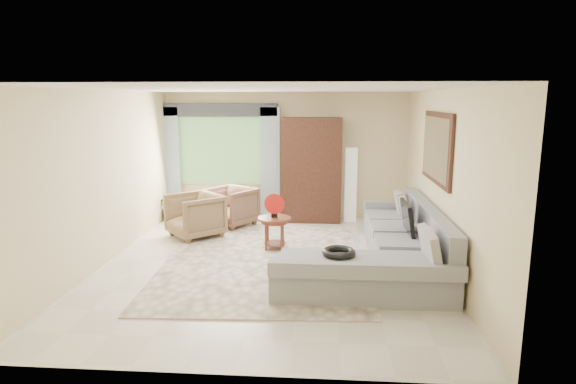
# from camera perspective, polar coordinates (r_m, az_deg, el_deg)

# --- Properties ---
(ground) EXTENTS (6.00, 6.00, 0.00)m
(ground) POSITION_cam_1_polar(r_m,az_deg,el_deg) (7.39, -2.16, -8.52)
(ground) COLOR silver
(ground) RESTS_ON ground
(area_rug) EXTENTS (3.16, 4.12, 0.02)m
(area_rug) POSITION_cam_1_polar(r_m,az_deg,el_deg) (7.47, -2.92, -8.20)
(area_rug) COLOR beige
(area_rug) RESTS_ON ground
(sectional_sofa) EXTENTS (2.30, 3.46, 0.90)m
(sectional_sofa) POSITION_cam_1_polar(r_m,az_deg,el_deg) (7.16, 12.11, -7.02)
(sectional_sofa) COLOR gray
(sectional_sofa) RESTS_ON ground
(tv_screen) EXTENTS (0.14, 0.74, 0.48)m
(tv_screen) POSITION_cam_1_polar(r_m,az_deg,el_deg) (7.38, 13.97, -3.01)
(tv_screen) COLOR black
(tv_screen) RESTS_ON sectional_sofa
(garden_hose) EXTENTS (0.43, 0.43, 0.09)m
(garden_hose) POSITION_cam_1_polar(r_m,az_deg,el_deg) (6.20, 6.04, -7.12)
(garden_hose) COLOR black
(garden_hose) RESTS_ON sectional_sofa
(coffee_table) EXTENTS (0.55, 0.55, 0.55)m
(coffee_table) POSITION_cam_1_polar(r_m,az_deg,el_deg) (7.98, -1.61, -4.85)
(coffee_table) COLOR #542116
(coffee_table) RESTS_ON ground
(red_disc) EXTENTS (0.34, 0.08, 0.34)m
(red_disc) POSITION_cam_1_polar(r_m,az_deg,el_deg) (7.86, -1.63, -1.41)
(red_disc) COLOR red
(red_disc) RESTS_ON coffee_table
(armchair_left) EXTENTS (1.21, 1.21, 0.79)m
(armchair_left) POSITION_cam_1_polar(r_m,az_deg,el_deg) (8.84, -10.98, -2.76)
(armchair_left) COLOR #987353
(armchair_left) RESTS_ON ground
(armchair_right) EXTENTS (1.14, 1.14, 0.76)m
(armchair_right) POSITION_cam_1_polar(r_m,az_deg,el_deg) (9.53, -6.78, -1.72)
(armchair_right) COLOR #936D50
(armchair_right) RESTS_ON ground
(potted_plant) EXTENTS (0.64, 0.60, 0.58)m
(potted_plant) POSITION_cam_1_polar(r_m,az_deg,el_deg) (10.16, -13.60, -1.69)
(potted_plant) COLOR #999999
(potted_plant) RESTS_ON ground
(armoire) EXTENTS (1.20, 0.55, 2.10)m
(armoire) POSITION_cam_1_polar(r_m,az_deg,el_deg) (9.74, 2.78, 2.63)
(armoire) COLOR black
(armoire) RESTS_ON ground
(floor_lamp) EXTENTS (0.24, 0.24, 1.50)m
(floor_lamp) POSITION_cam_1_polar(r_m,az_deg,el_deg) (9.87, 7.43, 0.89)
(floor_lamp) COLOR silver
(floor_lamp) RESTS_ON ground
(window) EXTENTS (1.80, 0.04, 1.40)m
(window) POSITION_cam_1_polar(r_m,az_deg,el_deg) (10.17, -7.96, 4.88)
(window) COLOR #669E59
(window) RESTS_ON wall_back
(curtain_left) EXTENTS (0.40, 0.08, 2.30)m
(curtain_left) POSITION_cam_1_polar(r_m,az_deg,el_deg) (10.39, -13.71, 3.40)
(curtain_left) COLOR #9EB7CC
(curtain_left) RESTS_ON ground
(curtain_right) EXTENTS (0.40, 0.08, 2.30)m
(curtain_right) POSITION_cam_1_polar(r_m,az_deg,el_deg) (9.95, -2.10, 3.39)
(curtain_right) COLOR #9EB7CC
(curtain_right) RESTS_ON ground
(valance) EXTENTS (2.40, 0.12, 0.26)m
(valance) POSITION_cam_1_polar(r_m,az_deg,el_deg) (10.05, -8.18, 9.66)
(valance) COLOR #1E232D
(valance) RESTS_ON wall_back
(wall_mirror) EXTENTS (0.05, 1.70, 1.05)m
(wall_mirror) POSITION_cam_1_polar(r_m,az_deg,el_deg) (7.49, 17.20, 5.02)
(wall_mirror) COLOR black
(wall_mirror) RESTS_ON wall_right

